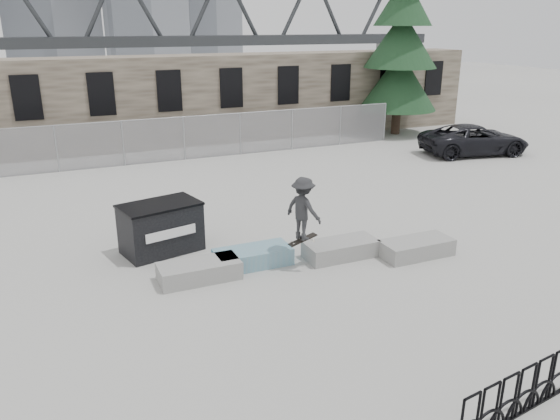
# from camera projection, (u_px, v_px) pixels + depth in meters

# --- Properties ---
(ground) EXTENTS (120.00, 120.00, 0.00)m
(ground) POSITION_uv_depth(u_px,v_px,m) (301.00, 261.00, 14.66)
(ground) COLOR #A8A8A4
(ground) RESTS_ON ground
(stone_wall) EXTENTS (36.00, 2.58, 4.50)m
(stone_wall) POSITION_uv_depth(u_px,v_px,m) (165.00, 101.00, 28.00)
(stone_wall) COLOR brown
(stone_wall) RESTS_ON ground
(chainlink_fence) EXTENTS (22.06, 0.06, 2.02)m
(chainlink_fence) POSITION_uv_depth(u_px,v_px,m) (184.00, 138.00, 25.15)
(chainlink_fence) COLOR gray
(chainlink_fence) RESTS_ON ground
(planter_far_left) EXTENTS (2.00, 0.90, 0.46)m
(planter_far_left) POSITION_uv_depth(u_px,v_px,m) (199.00, 270.00, 13.52)
(planter_far_left) COLOR #959592
(planter_far_left) RESTS_ON ground
(planter_center_left) EXTENTS (2.00, 0.90, 0.46)m
(planter_center_left) POSITION_uv_depth(u_px,v_px,m) (253.00, 256.00, 14.33)
(planter_center_left) COLOR teal
(planter_center_left) RESTS_ON ground
(planter_center_right) EXTENTS (2.00, 0.90, 0.46)m
(planter_center_right) POSITION_uv_depth(u_px,v_px,m) (341.00, 248.00, 14.83)
(planter_center_right) COLOR #959592
(planter_center_right) RESTS_ON ground
(planter_offset) EXTENTS (2.00, 0.90, 0.46)m
(planter_offset) POSITION_uv_depth(u_px,v_px,m) (416.00, 247.00, 14.91)
(planter_offset) COLOR #959592
(planter_offset) RESTS_ON ground
(dumpster) EXTENTS (2.35, 1.73, 1.39)m
(dumpster) POSITION_uv_depth(u_px,v_px,m) (161.00, 227.00, 15.06)
(dumpster) COLOR black
(dumpster) RESTS_ON ground
(bike_rack) EXTENTS (3.11, 0.50, 0.90)m
(bike_rack) POSITION_uv_depth(u_px,v_px,m) (517.00, 396.00, 8.67)
(bike_rack) COLOR black
(bike_rack) RESTS_ON ground
(spruce_tree) EXTENTS (4.30, 4.30, 11.50)m
(spruce_tree) POSITION_uv_depth(u_px,v_px,m) (401.00, 43.00, 29.86)
(spruce_tree) COLOR #38281E
(spruce_tree) RESTS_ON ground
(truss_bridge) EXTENTS (70.00, 3.00, 9.80)m
(truss_bridge) POSITION_uv_depth(u_px,v_px,m) (177.00, 40.00, 64.76)
(truss_bridge) COLOR #2D3033
(truss_bridge) RESTS_ON ground
(suv) EXTENTS (5.54, 3.33, 1.44)m
(suv) POSITION_uv_depth(u_px,v_px,m) (474.00, 139.00, 26.35)
(suv) COLOR black
(suv) RESTS_ON ground
(skateboarder) EXTENTS (1.00, 1.21, 1.76)m
(skateboarder) POSITION_uv_depth(u_px,v_px,m) (303.00, 209.00, 13.74)
(skateboarder) COLOR #27272A
(skateboarder) RESTS_ON ground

